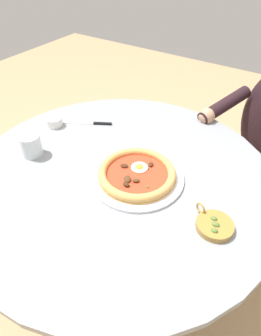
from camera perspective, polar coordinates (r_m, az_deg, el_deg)
The scene contains 7 objects.
ground_plane at distance 1.59m, azimuth -1.49°, elevation -21.35°, with size 6.00×6.00×0.02m, color tan.
dining_table at distance 1.07m, azimuth -2.06°, elevation -5.60°, with size 1.05×1.05×0.73m.
pizza_on_plate at distance 0.96m, azimuth 1.27°, elevation -1.25°, with size 0.31×0.31×0.04m.
water_glass at distance 1.10m, azimuth -18.83°, elevation 3.98°, with size 0.07×0.07×0.08m.
steak_knife at distance 1.24m, azimuth -6.92°, elevation 8.67°, with size 0.18×0.11×0.01m.
ramekin_capers at distance 1.25m, azimuth -14.74°, elevation 8.83°, with size 0.07×0.07×0.04m.
olive_pan at distance 0.85m, azimuth 16.11°, elevation -10.73°, with size 0.12×0.10×0.04m.
Camera 1 is at (-0.44, 0.60, 1.39)m, focal length 31.08 mm.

